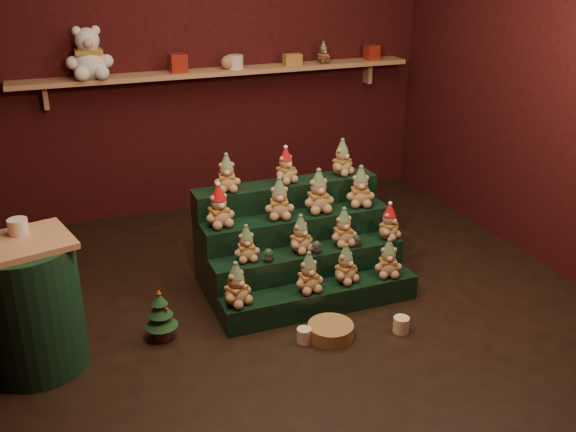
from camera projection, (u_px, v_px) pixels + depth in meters
name	position (u px, v px, depth m)	size (l,w,h in m)	color
ground	(301.00, 298.00, 4.59)	(4.00, 4.00, 0.00)	black
back_wall	(216.00, 57.00, 5.81)	(4.00, 0.10, 2.80)	black
front_wall	(521.00, 226.00, 2.29)	(4.00, 0.10, 2.80)	black
right_wall	(558.00, 82.00, 4.74)	(0.10, 4.00, 2.80)	black
back_shelf	(222.00, 72.00, 5.70)	(3.60, 0.26, 0.24)	tan
riser_tier_front	(321.00, 299.00, 4.41)	(1.40, 0.22, 0.18)	black
riser_tier_midfront	(309.00, 273.00, 4.56)	(1.40, 0.22, 0.36)	black
riser_tier_midback	(297.00, 249.00, 4.71)	(1.40, 0.22, 0.54)	black
riser_tier_back	(286.00, 227.00, 4.87)	(1.40, 0.22, 0.72)	black
teddy_0	(236.00, 284.00, 4.11)	(0.21, 0.19, 0.29)	tan
teddy_1	(309.00, 272.00, 4.27)	(0.20, 0.18, 0.28)	tan
teddy_2	(346.00, 264.00, 4.39)	(0.19, 0.18, 0.27)	tan
teddy_3	(388.00, 258.00, 4.48)	(0.19, 0.17, 0.27)	tan
teddy_4	(246.00, 243.00, 4.31)	(0.18, 0.16, 0.25)	tan
teddy_5	(301.00, 234.00, 4.43)	(0.19, 0.17, 0.26)	tan
teddy_6	(344.00, 227.00, 4.53)	(0.19, 0.17, 0.27)	tan
teddy_7	(389.00, 222.00, 4.63)	(0.19, 0.17, 0.26)	tan
teddy_8	(219.00, 206.00, 4.38)	(0.21, 0.19, 0.29)	tan
teddy_9	(279.00, 198.00, 4.52)	(0.21, 0.19, 0.29)	tan
teddy_10	(318.00, 191.00, 4.62)	(0.22, 0.20, 0.31)	tan
teddy_11	(360.00, 187.00, 4.73)	(0.21, 0.19, 0.30)	tan
teddy_12	(227.00, 173.00, 4.51)	(0.19, 0.17, 0.27)	tan
teddy_13	(286.00, 166.00, 4.68)	(0.18, 0.17, 0.26)	tan
teddy_14	(342.00, 157.00, 4.84)	(0.19, 0.17, 0.27)	tan
snow_globe_a	(268.00, 255.00, 4.31)	(0.07, 0.07, 0.09)	black
snow_globe_b	(317.00, 247.00, 4.43)	(0.07, 0.07, 0.09)	black
snow_globe_c	(357.00, 241.00, 4.54)	(0.06, 0.06, 0.09)	black
side_table	(31.00, 306.00, 3.71)	(0.63, 0.57, 0.82)	tan
table_ornament	(18.00, 227.00, 3.62)	(0.11, 0.11, 0.09)	beige
mini_christmas_tree	(161.00, 315.00, 4.05)	(0.21, 0.21, 0.36)	#442318
mug_left	(304.00, 335.00, 4.07)	(0.09, 0.09, 0.09)	beige
mug_right	(401.00, 325.00, 4.17)	(0.10, 0.10, 0.10)	beige
wicker_basket	(331.00, 331.00, 4.12)	(0.30, 0.30, 0.09)	olive
white_bear	(88.00, 46.00, 5.19)	(0.38, 0.34, 0.53)	white
brown_bear	(323.00, 53.00, 5.95)	(0.14, 0.12, 0.19)	#53321B
gift_tin_red_a	(178.00, 63.00, 5.51)	(0.14, 0.14, 0.16)	#A42519
gift_tin_cream	(235.00, 62.00, 5.69)	(0.14, 0.14, 0.12)	beige
gift_tin_red_b	(372.00, 52.00, 6.14)	(0.12, 0.12, 0.14)	#A42519
shelf_plush_ball	(228.00, 62.00, 5.67)	(0.12, 0.12, 0.12)	tan
scarf_gift_box	(292.00, 60.00, 5.88)	(0.16, 0.10, 0.10)	#CD641C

